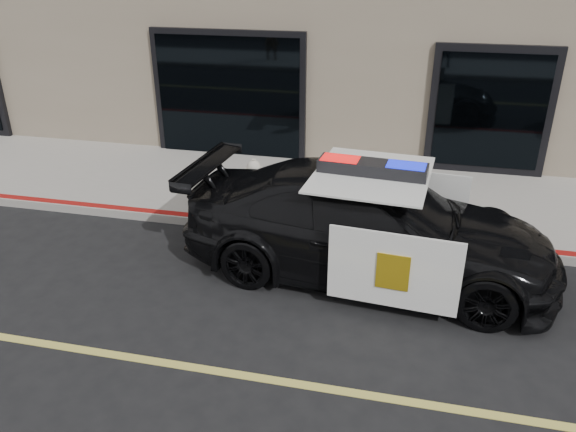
# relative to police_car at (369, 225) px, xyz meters

# --- Properties ---
(ground) EXTENTS (120.00, 120.00, 0.00)m
(ground) POSITION_rel_police_car_xyz_m (-2.53, -2.59, -0.79)
(ground) COLOR black
(ground) RESTS_ON ground
(sidewalk_n) EXTENTS (60.00, 3.50, 0.15)m
(sidewalk_n) POSITION_rel_police_car_xyz_m (-2.53, 2.66, -0.72)
(sidewalk_n) COLOR gray
(sidewalk_n) RESTS_ON ground
(police_car) EXTENTS (3.13, 5.77, 1.77)m
(police_car) POSITION_rel_police_car_xyz_m (0.00, 0.00, 0.00)
(police_car) COLOR black
(police_car) RESTS_ON ground
(fire_hydrant) EXTENTS (0.39, 0.54, 0.86)m
(fire_hydrant) POSITION_rel_police_car_xyz_m (-2.22, 1.71, -0.24)
(fire_hydrant) COLOR beige
(fire_hydrant) RESTS_ON sidewalk_n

